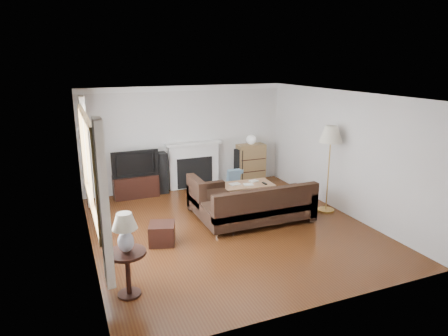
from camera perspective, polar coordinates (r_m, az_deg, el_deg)
name	(u,v)px	position (r m, az deg, el deg)	size (l,w,h in m)	color
room	(230,164)	(7.27, 0.90, 0.57)	(5.10, 5.60, 2.54)	#502811
window	(89,164)	(6.46, -18.76, 0.61)	(0.12, 2.74, 1.54)	olive
curtain_near	(104,204)	(5.05, -16.79, -5.01)	(0.10, 0.35, 2.10)	silver
curtain_far	(86,152)	(7.97, -19.11, 2.14)	(0.10, 0.35, 2.10)	silver
fireplace	(194,165)	(9.89, -4.35, 0.45)	(1.40, 0.26, 1.15)	white
tv_stand	(136,186)	(9.50, -12.49, -2.51)	(1.02, 0.46, 0.51)	black
television	(134,163)	(9.35, -12.68, 0.76)	(1.06, 0.14, 0.61)	black
speaker_left	(161,173)	(9.61, -8.99, -0.68)	(0.27, 0.33, 0.98)	black
speaker_right	(241,166)	(10.26, 2.48, 0.29)	(0.25, 0.30, 0.89)	black
bookshelf	(251,163)	(10.36, 3.84, 0.70)	(0.72, 0.34, 0.99)	olive
globe_lamp	(251,140)	(10.22, 3.90, 4.06)	(0.25, 0.25, 0.25)	white
sectional_sofa	(259,205)	(7.75, 5.00, -5.32)	(2.34, 1.71, 0.75)	black
coffee_table	(246,193)	(8.88, 3.22, -3.62)	(1.14, 0.62, 0.45)	#A5754F
footstool	(162,234)	(7.07, -8.84, -9.25)	(0.43, 0.43, 0.36)	black
floor_lamp	(329,170)	(8.48, 14.71, -0.21)	(0.47, 0.47, 1.81)	#BC8F41
side_table	(128,273)	(5.67, -13.54, -14.44)	(0.52, 0.52, 0.64)	black
table_lamp	(125,233)	(5.41, -13.93, -8.99)	(0.33, 0.33, 0.53)	silver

